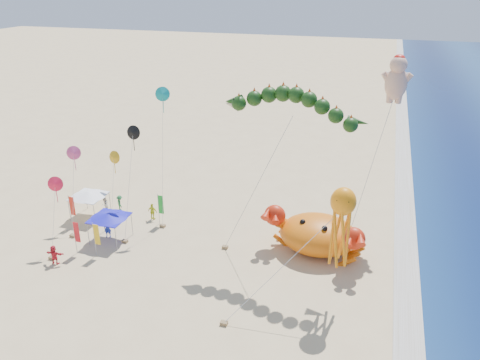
{
  "coord_description": "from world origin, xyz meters",
  "views": [
    {
      "loc": [
        8.47,
        -31.82,
        22.0
      ],
      "look_at": [
        -2.0,
        2.0,
        6.5
      ],
      "focal_mm": 35.0,
      "sensor_mm": 36.0,
      "label": 1
    }
  ],
  "objects_px": {
    "cherub_kite": "(397,78)",
    "dragon_kite": "(291,109)",
    "crab_inflatable": "(318,234)",
    "canopy_white": "(88,194)",
    "octopus_kite": "(341,221)",
    "canopy_blue": "(109,216)"
  },
  "relations": [
    {
      "from": "cherub_kite",
      "to": "dragon_kite",
      "type": "bearing_deg",
      "value": -133.94
    },
    {
      "from": "crab_inflatable",
      "to": "cherub_kite",
      "type": "bearing_deg",
      "value": 53.46
    },
    {
      "from": "crab_inflatable",
      "to": "canopy_white",
      "type": "distance_m",
      "value": 22.41
    },
    {
      "from": "dragon_kite",
      "to": "cherub_kite",
      "type": "bearing_deg",
      "value": 46.06
    },
    {
      "from": "crab_inflatable",
      "to": "octopus_kite",
      "type": "distance_m",
      "value": 8.48
    },
    {
      "from": "cherub_kite",
      "to": "canopy_white",
      "type": "xyz_separation_m",
      "value": [
        -27.26,
        -6.84,
        -11.59
      ]
    },
    {
      "from": "dragon_kite",
      "to": "crab_inflatable",
      "type": "bearing_deg",
      "value": 24.16
    },
    {
      "from": "canopy_white",
      "to": "octopus_kite",
      "type": "bearing_deg",
      "value": -14.19
    },
    {
      "from": "cherub_kite",
      "to": "canopy_white",
      "type": "relative_size",
      "value": 4.83
    },
    {
      "from": "dragon_kite",
      "to": "canopy_white",
      "type": "height_order",
      "value": "dragon_kite"
    },
    {
      "from": "canopy_blue",
      "to": "crab_inflatable",
      "type": "bearing_deg",
      "value": 11.3
    },
    {
      "from": "canopy_blue",
      "to": "cherub_kite",
      "type": "bearing_deg",
      "value": 23.92
    },
    {
      "from": "canopy_blue",
      "to": "canopy_white",
      "type": "xyz_separation_m",
      "value": [
        -4.33,
        3.34,
        0.0
      ]
    },
    {
      "from": "canopy_blue",
      "to": "canopy_white",
      "type": "height_order",
      "value": "same"
    },
    {
      "from": "cherub_kite",
      "to": "octopus_kite",
      "type": "relative_size",
      "value": 1.75
    },
    {
      "from": "octopus_kite",
      "to": "canopy_white",
      "type": "bearing_deg",
      "value": 165.81
    },
    {
      "from": "cherub_kite",
      "to": "canopy_blue",
      "type": "xyz_separation_m",
      "value": [
        -22.94,
        -10.17,
        -11.59
      ]
    },
    {
      "from": "octopus_kite",
      "to": "canopy_blue",
      "type": "xyz_separation_m",
      "value": [
        -20.28,
        2.89,
        -4.27
      ]
    },
    {
      "from": "canopy_blue",
      "to": "canopy_white",
      "type": "relative_size",
      "value": 1.0
    },
    {
      "from": "canopy_white",
      "to": "canopy_blue",
      "type": "bearing_deg",
      "value": -37.63
    },
    {
      "from": "dragon_kite",
      "to": "cherub_kite",
      "type": "xyz_separation_m",
      "value": [
        7.44,
        7.72,
        1.28
      ]
    },
    {
      "from": "cherub_kite",
      "to": "canopy_white",
      "type": "bearing_deg",
      "value": -165.92
    }
  ]
}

